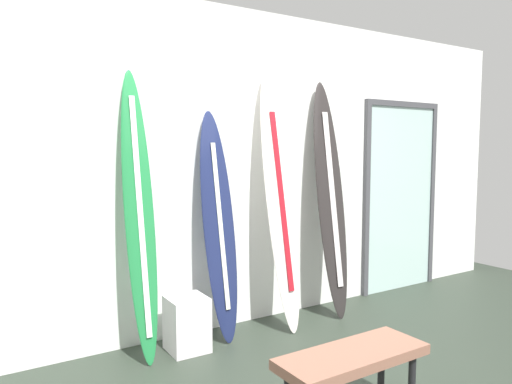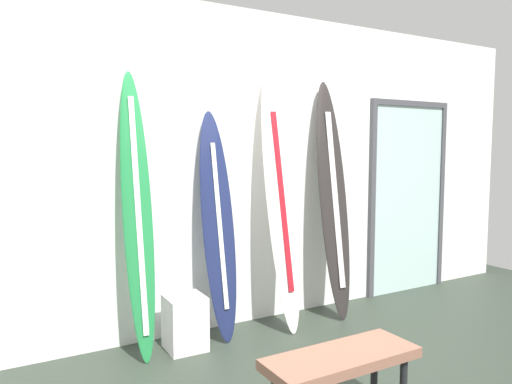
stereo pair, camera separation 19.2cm
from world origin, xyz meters
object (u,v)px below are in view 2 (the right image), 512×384
display_block_left (185,323)px  bench (341,363)px  surfboard_ivory (280,201)px  surfboard_emerald (137,214)px  surfboard_charcoal (333,200)px  glass_door (408,194)px  surfboard_navy (218,225)px

display_block_left → bench: 1.50m
surfboard_ivory → bench: 1.74m
surfboard_emerald → surfboard_ivory: bearing=-2.1°
surfboard_charcoal → surfboard_ivory: bearing=-178.5°
glass_door → bench: bearing=-143.9°
surfboard_ivory → glass_door: bearing=7.9°
surfboard_navy → surfboard_emerald: bearing=-178.6°
surfboard_ivory → glass_door: (1.83, 0.25, -0.05)m
glass_door → bench: glass_door is taller
surfboard_navy → glass_door: size_ratio=0.91×
surfboard_emerald → glass_door: (3.08, 0.21, -0.01)m
surfboard_navy → glass_door: (2.41, 0.19, 0.13)m
surfboard_emerald → bench: (0.71, -1.52, -0.72)m
surfboard_charcoal → glass_door: (1.24, 0.24, -0.02)m
surfboard_emerald → surfboard_navy: surfboard_emerald is taller
surfboard_charcoal → glass_door: surfboard_charcoal is taller
surfboard_navy → glass_door: bearing=4.6°
glass_door → bench: size_ratio=2.28×
surfboard_navy → surfboard_charcoal: 1.18m
surfboard_emerald → bench: bearing=-64.9°
surfboard_ivory → surfboard_navy: bearing=173.9°
surfboard_charcoal → bench: 2.01m
display_block_left → surfboard_navy: bearing=15.4°
bench → surfboard_navy: bearing=91.4°
surfboard_charcoal → bench: bearing=-127.2°
surfboard_charcoal → display_block_left: size_ratio=5.19×
surfboard_emerald → surfboard_charcoal: size_ratio=0.98×
surfboard_emerald → bench: 1.83m
surfboard_ivory → surfboard_charcoal: bearing=1.5°
display_block_left → bench: size_ratio=0.46×
surfboard_emerald → surfboard_navy: bearing=1.4°
surfboard_ivory → display_block_left: (-0.91, -0.03, -0.92)m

